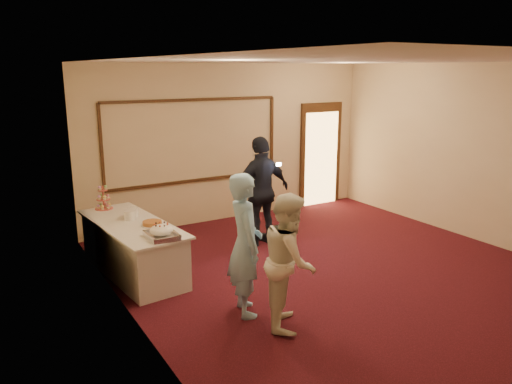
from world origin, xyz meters
TOP-DOWN VIEW (x-y plane):
  - floor at (0.00, 0.00)m, footprint 7.00×7.00m
  - room_walls at (0.00, 0.00)m, footprint 6.04×7.04m
  - wall_molding at (-0.80, 3.47)m, footprint 3.45×0.04m
  - doorway at (2.15, 3.45)m, footprint 1.05×0.07m
  - buffet_table at (-2.58, 1.72)m, footprint 1.07×2.26m
  - pavlova_tray at (-2.44, 0.87)m, footprint 0.36×0.52m
  - cupcake_stand at (-2.72, 2.65)m, footprint 0.27×0.27m
  - plate_stack_a at (-2.55, 1.87)m, footprint 0.17×0.17m
  - plate_stack_b at (-2.46, 2.00)m, footprint 0.17×0.17m
  - tart at (-2.36, 1.45)m, footprint 0.31×0.31m
  - man at (-1.77, -0.14)m, footprint 0.57×0.72m
  - woman at (-1.48, -0.64)m, footprint 0.92×0.96m
  - guest at (-0.31, 1.88)m, footprint 1.11×0.54m
  - camera_flash at (-0.16, 1.60)m, footprint 0.07×0.05m

SIDE VIEW (x-z plane):
  - floor at x=0.00m, z-range 0.00..0.00m
  - buffet_table at x=-2.58m, z-range 0.00..0.77m
  - woman at x=-1.48m, z-range 0.00..1.57m
  - tart at x=-2.36m, z-range 0.77..0.83m
  - plate_stack_b at x=-2.46m, z-range 0.77..0.91m
  - plate_stack_a at x=-2.55m, z-range 0.77..0.91m
  - pavlova_tray at x=-2.44m, z-range 0.76..0.94m
  - man at x=-1.77m, z-range 0.00..1.74m
  - cupcake_stand at x=-2.72m, z-range 0.71..1.11m
  - guest at x=-0.31m, z-range 0.00..1.83m
  - doorway at x=2.15m, z-range -0.02..2.18m
  - camera_flash at x=-0.16m, z-range 1.37..1.42m
  - wall_molding at x=-0.80m, z-range 0.83..2.38m
  - room_walls at x=0.00m, z-range 0.52..3.54m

